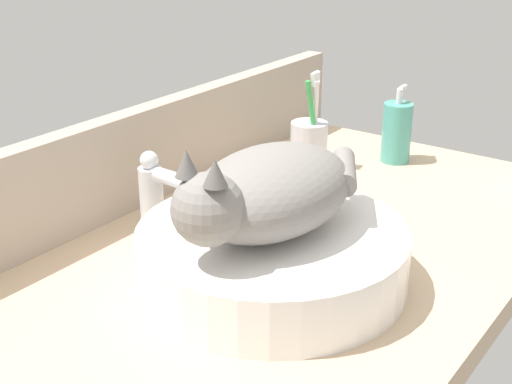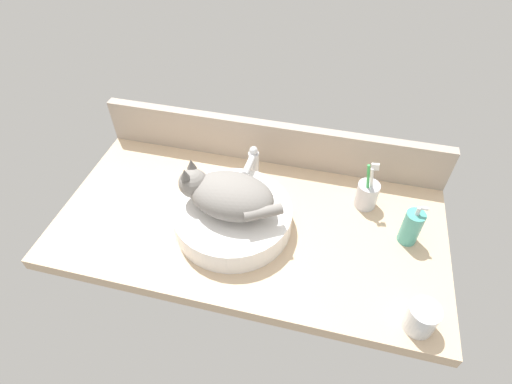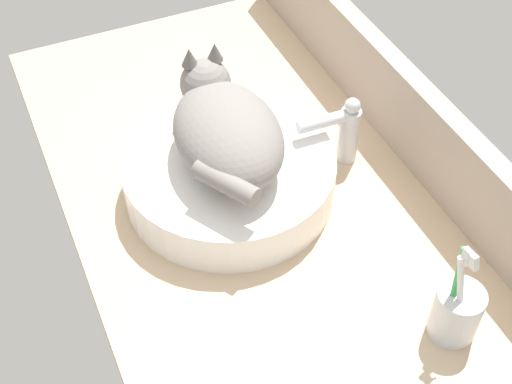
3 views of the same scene
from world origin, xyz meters
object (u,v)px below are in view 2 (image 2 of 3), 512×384
Objects in this scene: sink_basin at (233,217)px; faucet at (253,164)px; water_glass at (421,319)px; cat at (227,194)px; soap_dispenser at (411,227)px; toothbrush_cup at (367,194)px.

faucet is (0.84, 21.34, 3.46)cm from sink_basin.
sink_basin is 4.32× the size of water_glass.
soap_dispenser is at bearing 7.38° from cat.
toothbrush_cup is at bearing 138.54° from soap_dispenser.
faucet is 68.21cm from water_glass.
cat reaches higher than soap_dispenser.
faucet is at bearing 175.81° from toothbrush_cup.
water_glass is at bearing -68.86° from toothbrush_cup.
toothbrush_cup is at bearing -4.19° from faucet.
toothbrush_cup is (40.54, 18.50, -8.58)cm from cat.
sink_basin is at bearing -154.69° from toothbrush_cup.
water_glass is at bearing -20.47° from cat.
cat reaches higher than water_glass.
toothbrush_cup is (38.33, -2.81, -2.43)cm from faucet.
toothbrush_cup is 42.16cm from water_glass.
faucet reaches higher than water_glass.
faucet is 0.73× the size of toothbrush_cup.
cat is 22.29cm from faucet.
toothbrush_cup is at bearing 24.53° from cat.
cat is at bearing -155.47° from toothbrush_cup.
faucet is 38.51cm from toothbrush_cup.
soap_dispenser reaches higher than water_glass.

